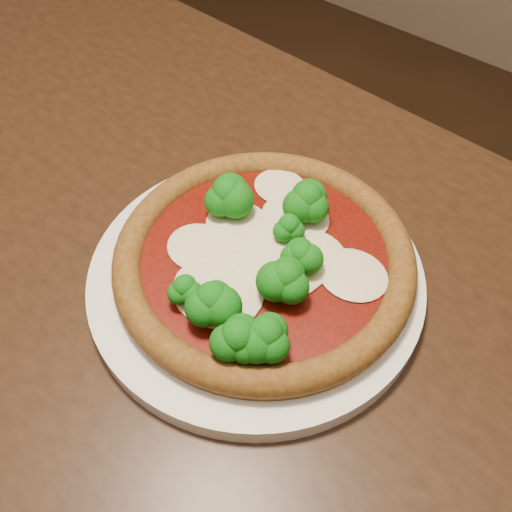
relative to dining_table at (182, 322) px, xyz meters
The scene contains 3 objects.
dining_table is the anchor object (origin of this frame).
plate 0.14m from the dining_table, 24.84° to the left, with size 0.31×0.31×0.02m, color silver.
pizza 0.16m from the dining_table, 26.72° to the left, with size 0.28×0.28×0.06m.
Camera 1 is at (0.28, 0.00, 1.18)m, focal length 40.00 mm.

